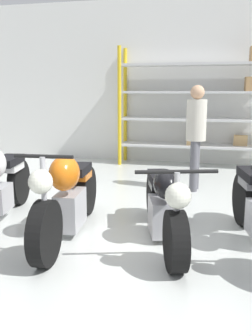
# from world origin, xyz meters

# --- Properties ---
(ground_plane) EXTENTS (30.00, 30.00, 0.00)m
(ground_plane) POSITION_xyz_m (0.00, 0.00, 0.00)
(ground_plane) COLOR silver
(back_wall) EXTENTS (30.00, 0.08, 3.60)m
(back_wall) POSITION_xyz_m (0.00, 4.63, 1.80)
(back_wall) COLOR white
(back_wall) RESTS_ON ground_plane
(shelving_rack) EXTENTS (3.41, 0.63, 2.55)m
(shelving_rack) POSITION_xyz_m (0.81, 4.26, 1.32)
(shelving_rack) COLOR gold
(shelving_rack) RESTS_ON ground_plane
(motorcycle_orange) EXTENTS (0.56, 2.18, 1.06)m
(motorcycle_orange) POSITION_xyz_m (-0.54, -0.17, 0.46)
(motorcycle_orange) COLOR black
(motorcycle_orange) RESTS_ON ground_plane
(motorcycle_black) EXTENTS (0.91, 2.00, 0.94)m
(motorcycle_black) POSITION_xyz_m (0.53, -0.07, 0.40)
(motorcycle_black) COLOR black
(motorcycle_black) RESTS_ON ground_plane
(person_near_rack) EXTENTS (0.35, 0.35, 1.71)m
(person_near_rack) POSITION_xyz_m (0.76, 2.18, 1.01)
(person_near_rack) COLOR #595960
(person_near_rack) RESTS_ON ground_plane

